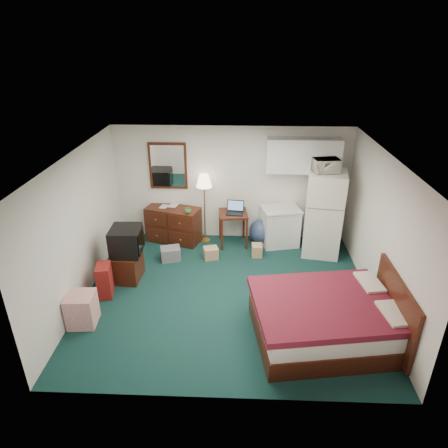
{
  "coord_description": "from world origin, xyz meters",
  "views": [
    {
      "loc": [
        0.16,
        -5.86,
        4.2
      ],
      "look_at": [
        -0.09,
        0.49,
        1.14
      ],
      "focal_mm": 32.0,
      "sensor_mm": 36.0,
      "label": 1
    }
  ],
  "objects_px": {
    "kitchen_counter": "(280,227)",
    "bed": "(325,320)",
    "fridge": "(323,214)",
    "suitcase": "(105,280)",
    "desk": "(233,228)",
    "floor_lamp": "(205,209)",
    "tv_stand": "(126,266)",
    "dresser": "(174,224)"
  },
  "relations": [
    {
      "from": "dresser",
      "to": "fridge",
      "type": "xyz_separation_m",
      "value": [
        3.15,
        -0.4,
        0.49
      ]
    },
    {
      "from": "fridge",
      "to": "suitcase",
      "type": "xyz_separation_m",
      "value": [
        -4.03,
        -1.7,
        -0.58
      ]
    },
    {
      "from": "kitchen_counter",
      "to": "fridge",
      "type": "xyz_separation_m",
      "value": [
        0.82,
        -0.33,
        0.47
      ]
    },
    {
      "from": "desk",
      "to": "suitcase",
      "type": "distance_m",
      "value": 2.97
    },
    {
      "from": "kitchen_counter",
      "to": "bed",
      "type": "bearing_deg",
      "value": -94.26
    },
    {
      "from": "floor_lamp",
      "to": "suitcase",
      "type": "distance_m",
      "value": 2.68
    },
    {
      "from": "kitchen_counter",
      "to": "tv_stand",
      "type": "distance_m",
      "value": 3.33
    },
    {
      "from": "kitchen_counter",
      "to": "bed",
      "type": "relative_size",
      "value": 0.4
    },
    {
      "from": "dresser",
      "to": "tv_stand",
      "type": "relative_size",
      "value": 2.01
    },
    {
      "from": "dresser",
      "to": "bed",
      "type": "bearing_deg",
      "value": -30.94
    },
    {
      "from": "dresser",
      "to": "suitcase",
      "type": "relative_size",
      "value": 1.91
    },
    {
      "from": "fridge",
      "to": "suitcase",
      "type": "distance_m",
      "value": 4.42
    },
    {
      "from": "desk",
      "to": "kitchen_counter",
      "type": "xyz_separation_m",
      "value": [
        1.01,
        0.03,
        0.04
      ]
    },
    {
      "from": "bed",
      "to": "tv_stand",
      "type": "height_order",
      "value": "bed"
    },
    {
      "from": "fridge",
      "to": "bed",
      "type": "xyz_separation_m",
      "value": [
        -0.4,
        -2.64,
        -0.56
      ]
    },
    {
      "from": "kitchen_counter",
      "to": "fridge",
      "type": "height_order",
      "value": "fridge"
    },
    {
      "from": "dresser",
      "to": "suitcase",
      "type": "bearing_deg",
      "value": -95.93
    },
    {
      "from": "fridge",
      "to": "tv_stand",
      "type": "bearing_deg",
      "value": -153.33
    },
    {
      "from": "desk",
      "to": "suitcase",
      "type": "xyz_separation_m",
      "value": [
        -2.2,
        -2.0,
        -0.07
      ]
    },
    {
      "from": "desk",
      "to": "bed",
      "type": "bearing_deg",
      "value": -70.64
    },
    {
      "from": "bed",
      "to": "tv_stand",
      "type": "distance_m",
      "value": 3.71
    },
    {
      "from": "suitcase",
      "to": "tv_stand",
      "type": "bearing_deg",
      "value": 56.39
    },
    {
      "from": "floor_lamp",
      "to": "tv_stand",
      "type": "height_order",
      "value": "floor_lamp"
    },
    {
      "from": "dresser",
      "to": "bed",
      "type": "xyz_separation_m",
      "value": [
        2.75,
        -3.04,
        -0.07
      ]
    },
    {
      "from": "bed",
      "to": "suitcase",
      "type": "xyz_separation_m",
      "value": [
        -3.63,
        0.94,
        -0.03
      ]
    },
    {
      "from": "suitcase",
      "to": "floor_lamp",
      "type": "bearing_deg",
      "value": 42.91
    },
    {
      "from": "dresser",
      "to": "tv_stand",
      "type": "height_order",
      "value": "dresser"
    },
    {
      "from": "floor_lamp",
      "to": "kitchen_counter",
      "type": "bearing_deg",
      "value": -2.81
    },
    {
      "from": "suitcase",
      "to": "fridge",
      "type": "bearing_deg",
      "value": 12.62
    },
    {
      "from": "dresser",
      "to": "floor_lamp",
      "type": "relative_size",
      "value": 0.74
    },
    {
      "from": "kitchen_counter",
      "to": "fridge",
      "type": "distance_m",
      "value": 1.0
    },
    {
      "from": "floor_lamp",
      "to": "bed",
      "type": "bearing_deg",
      "value": -56.04
    },
    {
      "from": "kitchen_counter",
      "to": "suitcase",
      "type": "bearing_deg",
      "value": -160.06
    },
    {
      "from": "desk",
      "to": "bed",
      "type": "relative_size",
      "value": 0.37
    },
    {
      "from": "bed",
      "to": "suitcase",
      "type": "distance_m",
      "value": 3.75
    },
    {
      "from": "dresser",
      "to": "fridge",
      "type": "bearing_deg",
      "value": 9.78
    },
    {
      "from": "kitchen_counter",
      "to": "suitcase",
      "type": "relative_size",
      "value": 1.36
    },
    {
      "from": "bed",
      "to": "suitcase",
      "type": "height_order",
      "value": "bed"
    },
    {
      "from": "floor_lamp",
      "to": "desk",
      "type": "relative_size",
      "value": 2.08
    },
    {
      "from": "dresser",
      "to": "desk",
      "type": "height_order",
      "value": "dresser"
    },
    {
      "from": "bed",
      "to": "tv_stand",
      "type": "relative_size",
      "value": 3.57
    },
    {
      "from": "fridge",
      "to": "bed",
      "type": "relative_size",
      "value": 0.87
    }
  ]
}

